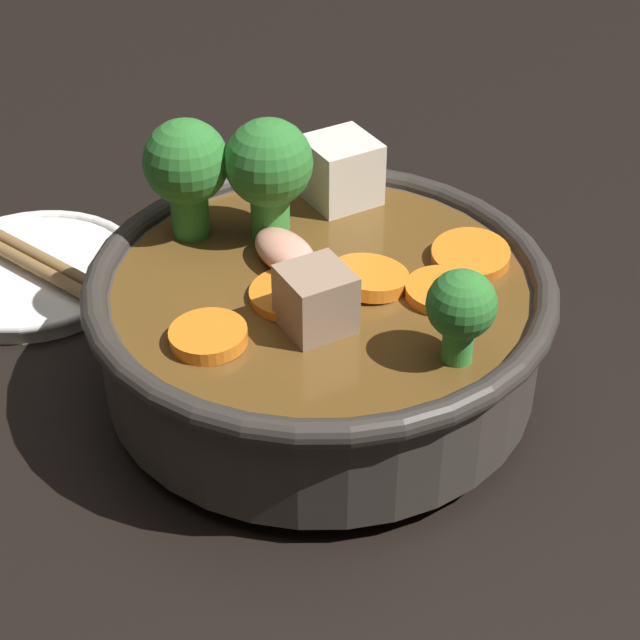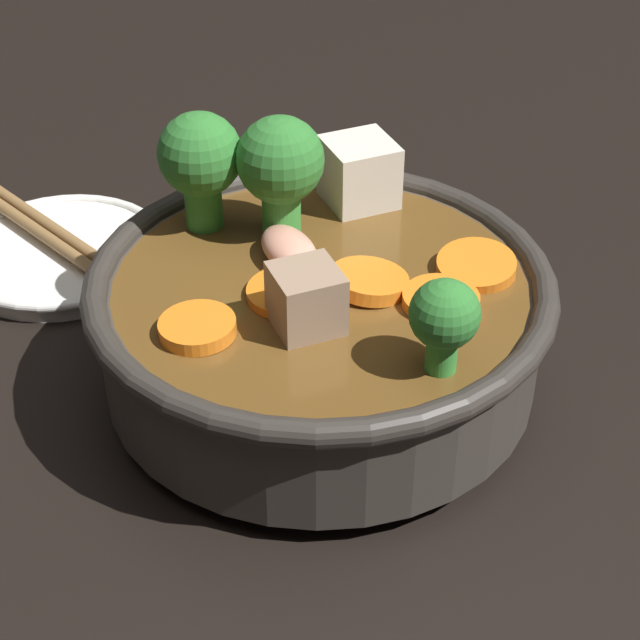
{
  "view_description": "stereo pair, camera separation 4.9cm",
  "coord_description": "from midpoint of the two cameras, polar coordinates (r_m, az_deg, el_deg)",
  "views": [
    {
      "loc": [
        -0.38,
        -0.11,
        0.33
      ],
      "look_at": [
        0.0,
        0.0,
        0.04
      ],
      "focal_mm": 60.0,
      "sensor_mm": 36.0,
      "label": 1
    },
    {
      "loc": [
        -0.37,
        -0.16,
        0.33
      ],
      "look_at": [
        0.0,
        0.0,
        0.04
      ],
      "focal_mm": 60.0,
      "sensor_mm": 36.0,
      "label": 2
    }
  ],
  "objects": [
    {
      "name": "ground_plane",
      "position": [
        0.52,
        -2.73,
        -3.79
      ],
      "size": [
        3.0,
        3.0,
        0.0
      ],
      "primitive_type": "plane",
      "color": "black"
    },
    {
      "name": "chopsticks_pair",
      "position": [
        0.61,
        -17.48,
        3.1
      ],
      "size": [
        0.09,
        0.19,
        0.01
      ],
      "color": "olive",
      "rests_on": "side_saucer"
    },
    {
      "name": "side_saucer",
      "position": [
        0.62,
        -17.32,
        2.36
      ],
      "size": [
        0.12,
        0.12,
        0.01
      ],
      "color": "white",
      "rests_on": "ground_plane"
    },
    {
      "name": "stirfry_bowl",
      "position": [
        0.49,
        -2.98,
        0.36
      ],
      "size": [
        0.21,
        0.21,
        0.12
      ],
      "color": "#38332D",
      "rests_on": "ground_plane"
    }
  ]
}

